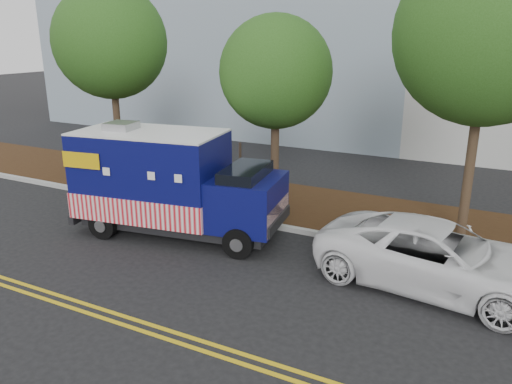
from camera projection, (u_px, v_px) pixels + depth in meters
The scene contains 11 objects.
ground at pixel (236, 241), 13.98m from camera, with size 120.00×120.00×0.00m, color black.
curb at pixel (259, 223), 15.14m from camera, with size 120.00×0.18×0.15m, color #9E9E99.
mulch_strip at pixel (286, 203), 16.92m from camera, with size 120.00×4.00×0.15m, color black.
centerline_near at pixel (129, 318), 10.20m from camera, with size 120.00×0.10×0.01m, color gold.
centerline_far at pixel (121, 324), 9.99m from camera, with size 120.00×0.10×0.01m, color gold.
tree_a at pixel (110, 42), 17.81m from camera, with size 4.05×4.05×7.32m.
tree_b at pixel (276, 73), 15.02m from camera, with size 3.42×3.42×6.17m.
tree_c at pixel (487, 34), 12.39m from camera, with size 4.63×4.63×7.88m.
sign_post at pixel (240, 181), 15.51m from camera, with size 0.06×0.06×2.40m, color #473828.
food_truck at pixel (169, 185), 14.20m from camera, with size 6.27×3.08×3.17m.
white_car at pixel (437, 257), 11.25m from camera, with size 2.50×5.42×1.51m, color white.
Camera 1 is at (6.39, -11.22, 5.55)m, focal length 35.00 mm.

